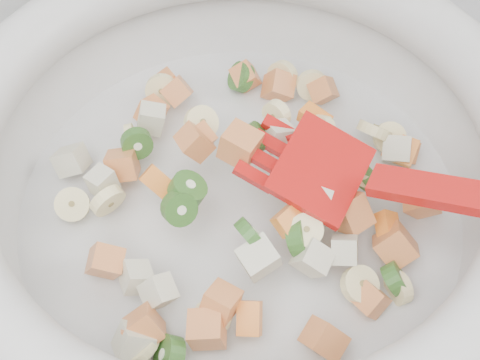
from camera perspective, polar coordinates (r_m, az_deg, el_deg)
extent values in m
cylinder|color=silver|center=(0.53, 0.00, -2.57)|extent=(0.36, 0.36, 0.02)
torus|color=silver|center=(0.46, 0.00, 3.17)|extent=(0.44, 0.44, 0.05)
cylinder|color=#F8E9A5|center=(0.52, 3.12, 5.62)|extent=(0.02, 0.03, 0.03)
cylinder|color=#F8E9A5|center=(0.50, -11.22, -1.75)|extent=(0.04, 0.03, 0.04)
cylinder|color=#F8E9A5|center=(0.46, 5.65, -4.33)|extent=(0.03, 0.03, 0.02)
cylinder|color=#F8E9A5|center=(0.56, 12.64, 3.55)|extent=(0.03, 0.03, 0.02)
cylinder|color=#F8E9A5|center=(0.51, 10.01, 0.36)|extent=(0.03, 0.03, 0.03)
cylinder|color=#F8E9A5|center=(0.49, 13.37, -8.97)|extent=(0.02, 0.03, 0.03)
cylinder|color=#F8E9A5|center=(0.52, -3.32, 4.90)|extent=(0.04, 0.04, 0.03)
cylinder|color=#F8E9A5|center=(0.53, 13.60, -0.36)|extent=(0.03, 0.02, 0.03)
cylinder|color=#F8E9A5|center=(0.58, 6.16, 8.04)|extent=(0.04, 0.02, 0.04)
cylinder|color=#F8E9A5|center=(0.47, 10.20, -8.78)|extent=(0.04, 0.03, 0.02)
cylinder|color=#F8E9A5|center=(0.52, -14.13, -2.04)|extent=(0.03, 0.03, 0.02)
cylinder|color=#F8E9A5|center=(0.57, -6.68, 7.62)|extent=(0.03, 0.02, 0.03)
cylinder|color=#F8E9A5|center=(0.59, 3.65, 8.82)|extent=(0.03, 0.03, 0.04)
cylinder|color=#F8E9A5|center=(0.54, -9.26, 3.53)|extent=(0.01, 0.03, 0.03)
cylinder|color=#F8E9A5|center=(0.45, -2.33, -11.53)|extent=(0.03, 0.03, 0.02)
cylinder|color=#F8E9A5|center=(0.55, 11.36, 4.16)|extent=(0.04, 0.04, 0.03)
cylinder|color=#F8E9A5|center=(0.46, -8.39, -13.86)|extent=(0.03, 0.03, 0.02)
cylinder|color=#F8E9A5|center=(0.53, 6.90, 4.14)|extent=(0.03, 0.03, 0.03)
cube|color=#D08A41|center=(0.57, 7.11, 7.59)|extent=(0.03, 0.03, 0.03)
cube|color=#D08A41|center=(0.51, -3.44, 3.61)|extent=(0.03, 0.03, 0.02)
cube|color=#D08A41|center=(0.44, -2.84, -12.59)|extent=(0.03, 0.02, 0.03)
cube|color=#D08A41|center=(0.48, 9.43, -2.74)|extent=(0.03, 0.04, 0.03)
cube|color=#D08A41|center=(0.50, -3.90, 3.23)|extent=(0.03, 0.03, 0.03)
cube|color=#D08A41|center=(0.58, -6.25, 8.13)|extent=(0.03, 0.02, 0.03)
cube|color=#D08A41|center=(0.47, 11.10, -10.02)|extent=(0.03, 0.03, 0.03)
cube|color=#D08A41|center=(0.55, 13.58, 2.56)|extent=(0.03, 0.03, 0.03)
cube|color=#D08A41|center=(0.49, 13.13, -5.49)|extent=(0.04, 0.04, 0.04)
cube|color=#D08A41|center=(0.57, -5.41, 7.54)|extent=(0.03, 0.03, 0.03)
cube|color=#D08A41|center=(0.52, 15.24, -1.70)|extent=(0.03, 0.03, 0.03)
cube|color=#D08A41|center=(0.51, 6.12, 2.82)|extent=(0.03, 0.03, 0.03)
cube|color=#D08A41|center=(0.48, -11.42, -6.81)|extent=(0.03, 0.03, 0.03)
cube|color=#D08A41|center=(0.48, 0.01, 3.00)|extent=(0.04, 0.03, 0.03)
cube|color=#D08A41|center=(0.46, -8.21, -12.37)|extent=(0.03, 0.03, 0.04)
cube|color=#D08A41|center=(0.58, 3.31, 7.98)|extent=(0.03, 0.03, 0.04)
cube|color=#D08A41|center=(0.56, -7.57, 5.78)|extent=(0.03, 0.03, 0.03)
cube|color=#D08A41|center=(0.45, 7.19, -13.34)|extent=(0.03, 0.03, 0.04)
cube|color=#D08A41|center=(0.45, -1.66, -10.47)|extent=(0.03, 0.03, 0.03)
cube|color=#D08A41|center=(0.52, -10.01, 1.29)|extent=(0.03, 0.03, 0.03)
cube|color=#D08A41|center=(0.59, 0.46, 8.82)|extent=(0.03, 0.03, 0.03)
cylinder|color=green|center=(0.48, 13.11, -8.21)|extent=(0.02, 0.03, 0.03)
cylinder|color=green|center=(0.51, 10.43, 0.35)|extent=(0.03, 0.03, 0.03)
cylinder|color=green|center=(0.47, 5.11, -4.91)|extent=(0.03, 0.04, 0.04)
cylinder|color=green|center=(0.45, -6.06, -14.72)|extent=(0.03, 0.04, 0.04)
cylinder|color=green|center=(0.47, -5.21, -2.43)|extent=(0.04, 0.03, 0.03)
cylinder|color=green|center=(0.46, 0.93, -4.70)|extent=(0.03, 0.03, 0.03)
cylinder|color=green|center=(0.47, -4.50, -0.80)|extent=(0.04, 0.03, 0.03)
cylinder|color=green|center=(0.53, -8.80, 3.10)|extent=(0.03, 0.02, 0.03)
cylinder|color=green|center=(0.49, 1.38, 3.65)|extent=(0.03, 0.03, 0.03)
cylinder|color=green|center=(0.59, 0.08, 8.77)|extent=(0.03, 0.04, 0.03)
cube|color=beige|center=(0.46, 6.19, -6.65)|extent=(0.03, 0.03, 0.03)
cube|color=beige|center=(0.47, 8.93, -5.90)|extent=(0.02, 0.03, 0.03)
cube|color=beige|center=(0.47, -8.86, -8.19)|extent=(0.03, 0.02, 0.03)
cube|color=beige|center=(0.45, -9.06, -13.49)|extent=(0.03, 0.03, 0.03)
cube|color=beige|center=(0.45, 1.60, -6.65)|extent=(0.03, 0.03, 0.03)
cube|color=beige|center=(0.50, 3.28, 3.77)|extent=(0.03, 0.03, 0.03)
cube|color=beige|center=(0.46, -7.00, -9.44)|extent=(0.03, 0.03, 0.03)
cube|color=beige|center=(0.55, 13.26, 2.55)|extent=(0.03, 0.03, 0.03)
cube|color=beige|center=(0.51, -11.67, -0.18)|extent=(0.03, 0.03, 0.02)
cube|color=beige|center=(0.47, 6.43, -1.94)|extent=(0.03, 0.03, 0.03)
cube|color=beige|center=(0.54, -14.20, 1.66)|extent=(0.03, 0.03, 0.03)
cube|color=beige|center=(0.48, 6.05, -1.30)|extent=(0.03, 0.03, 0.03)
cube|color=beige|center=(0.55, -7.60, 5.21)|extent=(0.03, 0.02, 0.03)
cube|color=beige|center=(0.50, 7.43, 0.43)|extent=(0.02, 0.02, 0.03)
cube|color=orange|center=(0.49, -7.01, -0.19)|extent=(0.03, 0.03, 0.03)
cube|color=orange|center=(0.46, 4.35, -3.32)|extent=(0.03, 0.03, 0.02)
cube|color=orange|center=(0.50, 12.51, -4.00)|extent=(0.02, 0.03, 0.02)
cube|color=orange|center=(0.53, 6.40, 5.26)|extent=(0.03, 0.03, 0.01)
cube|color=orange|center=(0.55, 13.99, 2.37)|extent=(0.03, 0.03, 0.02)
cube|color=orange|center=(0.45, 0.81, -11.72)|extent=(0.02, 0.03, 0.02)
cube|color=#B91310|center=(0.48, 6.89, 0.93)|extent=(0.09, 0.09, 0.03)
cube|color=#B91310|center=(0.50, 3.53, 4.29)|extent=(0.03, 0.03, 0.02)
cube|color=#B91310|center=(0.49, 2.78, 3.01)|extent=(0.03, 0.03, 0.02)
cube|color=#B91310|center=(0.48, 2.00, 1.67)|extent=(0.03, 0.03, 0.02)
cube|color=#B91310|center=(0.47, 1.20, 0.29)|extent=(0.03, 0.03, 0.02)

